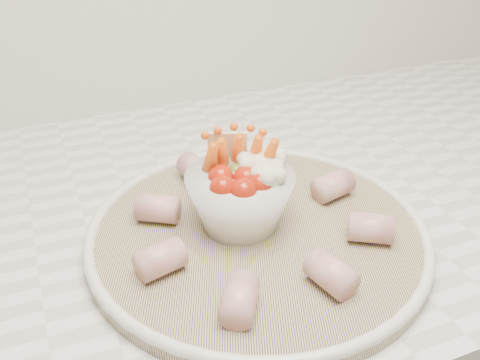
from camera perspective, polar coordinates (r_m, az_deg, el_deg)
name	(u,v)px	position (r m, az deg, el deg)	size (l,w,h in m)	color
serving_platter	(258,233)	(0.58, 1.90, -5.62)	(0.47, 0.47, 0.02)	navy
veggie_bowl	(242,192)	(0.57, 0.22, -1.27)	(0.12, 0.12, 0.10)	white
cured_meat_rolls	(257,218)	(0.57, 1.83, -4.05)	(0.27, 0.28, 0.03)	#B05053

